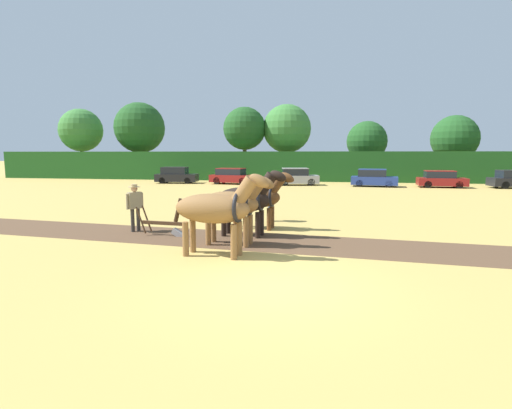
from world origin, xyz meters
TOP-DOWN VIEW (x-y plane):
  - ground_plane at (0.00, 0.00)m, footprint 240.00×240.00m
  - plowed_furrow_strip at (-5.77, 4.84)m, footprint 26.25×5.22m
  - hedgerow at (0.00, 33.74)m, footprint 73.07×1.90m
  - tree_far_left at (-28.94, 36.73)m, footprint 5.22×5.22m
  - tree_left at (-21.52, 37.47)m, footprint 6.08×6.08m
  - tree_center_left at (-8.23, 36.25)m, footprint 4.81×4.81m
  - tree_center at (-3.56, 37.40)m, footprint 5.47×5.47m
  - tree_center_right at (5.39, 38.33)m, footprint 4.50×4.50m
  - tree_right at (14.64, 38.49)m, footprint 5.00×5.00m
  - draft_horse_lead_left at (-1.95, 2.30)m, footprint 2.94×1.10m
  - draft_horse_lead_right at (-1.83, 3.75)m, footprint 2.61×1.02m
  - draft_horse_trail_left at (-1.68, 5.19)m, footprint 2.69×1.09m
  - draft_horse_trail_right at (-1.56, 6.63)m, footprint 2.78×1.09m
  - plow at (-4.53, 4.72)m, footprint 1.81×0.49m
  - farmer_at_plow at (-5.95, 5.25)m, footprint 0.46×0.58m
  - farmer_beside_team at (-1.24, 8.41)m, footprint 0.45×0.51m
  - parked_car_far_left at (-13.47, 28.55)m, footprint 4.16×2.20m
  - parked_car_left at (-7.81, 28.44)m, footprint 4.43×2.43m
  - parked_car_center_left at (-1.69, 28.20)m, footprint 4.12×2.50m
  - parked_car_center at (5.12, 27.85)m, footprint 4.11×2.26m
  - parked_car_center_right at (10.69, 27.85)m, footprint 4.00×1.93m

SIDE VIEW (x-z plane):
  - ground_plane at x=0.00m, z-range 0.00..0.00m
  - plowed_furrow_strip at x=-5.77m, z-range 0.00..0.01m
  - plow at x=-4.53m, z-range -0.24..0.89m
  - parked_car_center_right at x=10.69m, z-range -0.03..1.42m
  - parked_car_left at x=-7.81m, z-range -0.02..1.48m
  - parked_car_center at x=5.12m, z-range -0.04..1.50m
  - parked_car_far_left at x=-13.47m, z-range -0.04..1.54m
  - parked_car_center_left at x=-1.69m, z-range -0.03..1.54m
  - farmer_beside_team at x=-1.24m, z-range 0.12..1.74m
  - farmer_at_plow at x=-5.95m, z-range 0.17..1.95m
  - draft_horse_trail_right at x=-1.56m, z-range 0.11..2.40m
  - draft_horse_trail_left at x=-1.68m, z-range 0.10..2.53m
  - draft_horse_lead_right at x=-1.83m, z-range 0.16..2.46m
  - draft_horse_lead_left at x=-1.95m, z-range 0.15..2.60m
  - hedgerow at x=0.00m, z-range 0.00..3.09m
  - tree_center_right at x=5.39m, z-range 0.98..7.47m
  - tree_right at x=14.64m, z-range 0.99..8.00m
  - tree_center_left at x=-8.23m, z-range 1.61..9.70m
  - tree_center at x=-3.56m, z-range 1.45..9.87m
  - tree_far_left at x=-28.94m, z-range 1.53..9.86m
  - tree_left at x=-21.52m, z-range 1.46..10.48m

